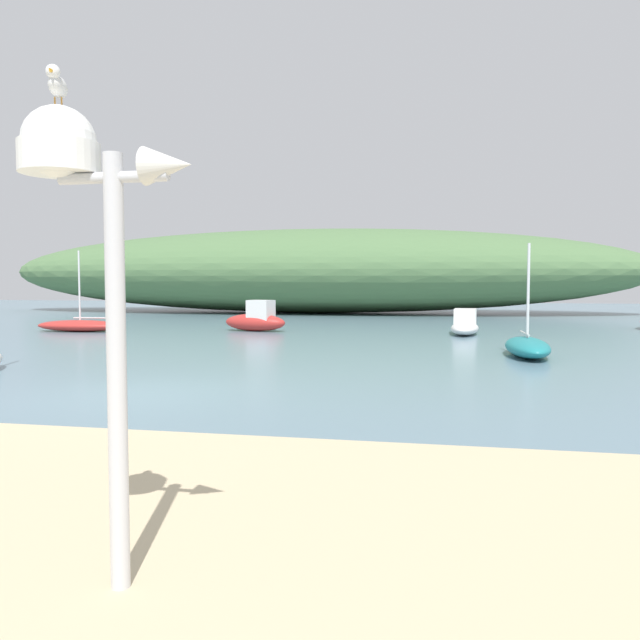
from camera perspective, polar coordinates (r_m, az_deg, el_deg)
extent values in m
plane|color=slate|center=(12.53, -16.03, -6.46)|extent=(120.00, 120.00, 0.00)
ellipsoid|color=#517547|center=(45.63, -0.74, 4.45)|extent=(46.97, 12.39, 6.00)
cylinder|color=silver|center=(4.08, -17.93, -4.69)|extent=(0.12, 0.12, 2.69)
cylinder|color=silver|center=(4.09, -18.24, 12.17)|extent=(0.71, 0.07, 0.07)
cylinder|color=white|center=(4.30, -22.53, 13.40)|extent=(0.49, 0.49, 0.19)
sphere|color=white|center=(4.32, -22.56, 14.63)|extent=(0.45, 0.45, 0.45)
cone|color=silver|center=(3.94, -13.61, 13.47)|extent=(0.30, 0.23, 0.23)
cylinder|color=orange|center=(4.37, -22.37, 17.85)|extent=(0.01, 0.01, 0.05)
cylinder|color=orange|center=(4.38, -22.90, 17.80)|extent=(0.01, 0.01, 0.05)
ellipsoid|color=white|center=(4.39, -22.66, 18.90)|extent=(0.16, 0.24, 0.12)
ellipsoid|color=#9EA0A8|center=(4.40, -22.67, 19.17)|extent=(0.14, 0.22, 0.04)
sphere|color=white|center=(4.33, -23.04, 20.01)|extent=(0.08, 0.08, 0.08)
cone|color=gold|center=(4.27, -23.29, 20.16)|extent=(0.04, 0.06, 0.02)
ellipsoid|color=#B72D28|center=(29.50, -20.90, -0.49)|extent=(4.02, 1.53, 0.50)
cylinder|color=silver|center=(29.44, -20.97, 2.80)|extent=(0.08, 0.08, 3.19)
cylinder|color=silver|center=(29.19, -19.90, 0.18)|extent=(1.78, 0.14, 0.06)
ellipsoid|color=#B72D28|center=(27.93, -5.91, -0.22)|extent=(3.09, 1.67, 0.77)
cube|color=silver|center=(27.75, -5.39, 0.91)|extent=(1.18, 1.05, 0.88)
ellipsoid|color=white|center=(26.53, 12.98, -0.73)|extent=(1.35, 3.33, 0.53)
cube|color=silver|center=(26.82, 13.03, 0.25)|extent=(0.97, 1.20, 0.71)
ellipsoid|color=teal|center=(19.07, 18.26, -2.35)|extent=(1.26, 3.52, 0.55)
cylinder|color=silver|center=(18.98, 18.35, 2.30)|extent=(0.08, 0.08, 2.87)
cylinder|color=silver|center=(19.55, 18.05, -1.15)|extent=(0.10, 1.57, 0.06)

